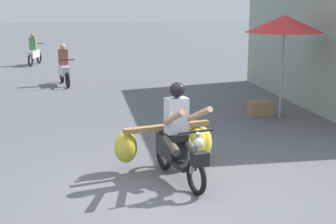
{
  "coord_description": "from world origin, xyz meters",
  "views": [
    {
      "loc": [
        -1.24,
        -6.5,
        2.79
      ],
      "look_at": [
        0.17,
        1.59,
        0.9
      ],
      "focal_mm": 51.69,
      "sensor_mm": 36.0,
      "label": 1
    }
  ],
  "objects_px": {
    "motorbike_main_loaded": "(177,141)",
    "motorbike_distant_ahead_right": "(64,68)",
    "produce_crate": "(260,108)",
    "motorbike_distant_ahead_left": "(34,52)",
    "market_umbrella_near_shop": "(284,24)"
  },
  "relations": [
    {
      "from": "motorbike_main_loaded",
      "to": "motorbike_distant_ahead_right",
      "type": "xyz_separation_m",
      "value": [
        -2.12,
        9.11,
        0.02
      ]
    },
    {
      "from": "produce_crate",
      "to": "motorbike_distant_ahead_left",
      "type": "bearing_deg",
      "value": 120.52
    },
    {
      "from": "motorbike_distant_ahead_left",
      "to": "motorbike_distant_ahead_right",
      "type": "bearing_deg",
      "value": -75.05
    },
    {
      "from": "motorbike_main_loaded",
      "to": "motorbike_distant_ahead_left",
      "type": "bearing_deg",
      "value": 103.81
    },
    {
      "from": "motorbike_distant_ahead_right",
      "to": "market_umbrella_near_shop",
      "type": "height_order",
      "value": "market_umbrella_near_shop"
    },
    {
      "from": "motorbike_distant_ahead_left",
      "to": "motorbike_distant_ahead_right",
      "type": "distance_m",
      "value": 5.77
    },
    {
      "from": "motorbike_main_loaded",
      "to": "produce_crate",
      "type": "bearing_deg",
      "value": 52.65
    },
    {
      "from": "motorbike_distant_ahead_right",
      "to": "produce_crate",
      "type": "height_order",
      "value": "motorbike_distant_ahead_right"
    },
    {
      "from": "motorbike_main_loaded",
      "to": "produce_crate",
      "type": "height_order",
      "value": "motorbike_main_loaded"
    },
    {
      "from": "motorbike_distant_ahead_right",
      "to": "motorbike_distant_ahead_left",
      "type": "bearing_deg",
      "value": 104.95
    },
    {
      "from": "market_umbrella_near_shop",
      "to": "produce_crate",
      "type": "distance_m",
      "value": 2.14
    },
    {
      "from": "motorbike_main_loaded",
      "to": "motorbike_distant_ahead_right",
      "type": "bearing_deg",
      "value": 103.1
    },
    {
      "from": "motorbike_main_loaded",
      "to": "motorbike_distant_ahead_right",
      "type": "distance_m",
      "value": 9.36
    },
    {
      "from": "motorbike_distant_ahead_right",
      "to": "produce_crate",
      "type": "distance_m",
      "value": 7.34
    },
    {
      "from": "motorbike_distant_ahead_left",
      "to": "market_umbrella_near_shop",
      "type": "distance_m",
      "value": 13.29
    }
  ]
}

